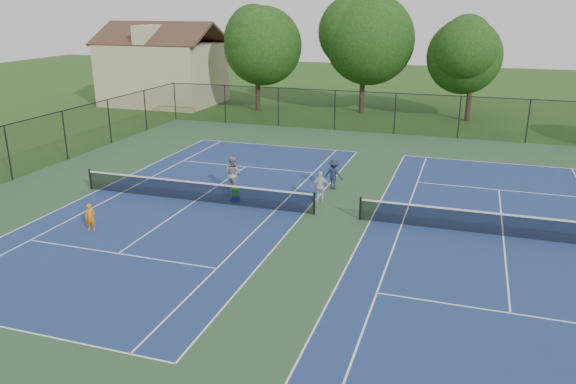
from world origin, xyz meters
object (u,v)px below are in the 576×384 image
(instructor, at_px, (233,174))
(bystander_b, at_px, (334,174))
(tree_back_c, at_px, (474,52))
(child_player, at_px, (90,217))
(tree_back_b, at_px, (364,35))
(bystander_a, at_px, (320,187))
(ball_hopper, at_px, (236,192))
(tree_back_a, at_px, (257,41))
(clapboard_house, at_px, (163,71))
(ball_crate, at_px, (236,199))

(instructor, distance_m, bystander_b, 5.13)
(tree_back_c, bearing_deg, child_player, -115.90)
(tree_back_b, relative_size, instructor, 5.53)
(bystander_a, relative_size, ball_hopper, 3.96)
(tree_back_a, distance_m, clapboard_house, 10.47)
(tree_back_b, bearing_deg, clapboard_house, -176.99)
(tree_back_b, bearing_deg, tree_back_a, -167.47)
(instructor, bearing_deg, child_player, 78.64)
(instructor, bearing_deg, ball_crate, 134.20)
(bystander_b, bearing_deg, child_player, 58.53)
(clapboard_house, relative_size, ball_hopper, 27.71)
(tree_back_a, xyz_separation_m, instructor, (7.13, -22.00, -5.13))
(tree_back_c, xyz_separation_m, instructor, (-10.87, -23.00, -4.57))
(clapboard_house, height_order, bystander_a, clapboard_house)
(instructor, height_order, bystander_b, instructor)
(child_player, bearing_deg, tree_back_c, 44.48)
(tree_back_a, height_order, tree_back_c, tree_back_a)
(instructor, distance_m, ball_crate, 1.80)
(instructor, height_order, bystander_a, instructor)
(clapboard_house, bearing_deg, ball_hopper, -53.81)
(instructor, relative_size, ball_crate, 5.01)
(tree_back_a, relative_size, ball_hopper, 23.48)
(clapboard_house, height_order, bystander_b, clapboard_house)
(ball_hopper, bearing_deg, bystander_b, 40.55)
(bystander_b, height_order, ball_crate, bystander_b)
(tree_back_a, relative_size, bystander_a, 5.93)
(tree_back_a, bearing_deg, instructor, -72.04)
(tree_back_a, relative_size, child_player, 7.83)
(child_player, distance_m, bystander_b, 12.01)
(tree_back_a, height_order, clapboard_house, tree_back_a)
(child_player, height_order, bystander_a, bystander_a)
(instructor, height_order, ball_hopper, instructor)
(tree_back_c, height_order, clapboard_house, tree_back_c)
(tree_back_a, relative_size, instructor, 5.04)
(tree_back_c, relative_size, ball_crate, 23.16)
(tree_back_b, relative_size, tree_back_c, 1.19)
(tree_back_a, bearing_deg, clapboard_house, 174.29)
(instructor, distance_m, ball_hopper, 1.68)
(tree_back_c, bearing_deg, tree_back_b, 173.66)
(ball_hopper, bearing_deg, bystander_a, 17.21)
(bystander_a, bearing_deg, tree_back_b, -108.14)
(child_player, relative_size, instructor, 0.64)
(bystander_b, bearing_deg, ball_hopper, 52.83)
(ball_crate, height_order, ball_hopper, ball_hopper)
(instructor, height_order, ball_crate, instructor)
(tree_back_c, xyz_separation_m, ball_crate, (-10.11, -24.45, -5.33))
(bystander_a, distance_m, ball_crate, 4.11)
(tree_back_c, distance_m, child_player, 33.39)
(bystander_a, distance_m, ball_hopper, 4.07)
(tree_back_b, height_order, clapboard_house, tree_back_b)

